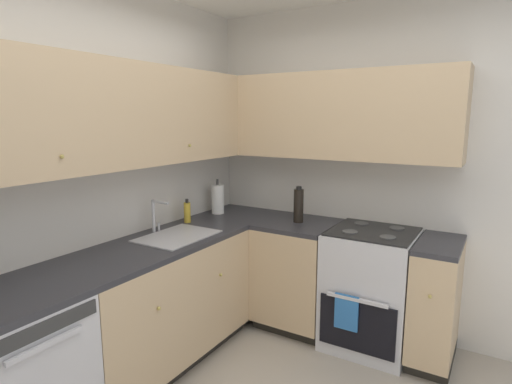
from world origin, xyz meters
TOP-DOWN VIEW (x-y plane):
  - wall_back at (0.00, 1.53)m, footprint 3.53×0.05m
  - wall_right at (1.74, 0.00)m, footprint 0.05×3.12m
  - dishwasher at (-0.61, 1.21)m, footprint 0.60×0.63m
  - lower_cabinets_back at (0.41, 1.21)m, footprint 1.42×0.62m
  - countertop_back at (0.41, 1.21)m, footprint 2.62×0.60m
  - lower_cabinets_right at (1.42, 0.27)m, footprint 0.62×1.51m
  - countertop_right at (1.42, 0.27)m, footprint 0.60×1.51m
  - oven_range at (1.44, 0.01)m, footprint 0.68×0.62m
  - upper_cabinets_back at (0.25, 1.35)m, footprint 2.30×0.34m
  - upper_cabinets_right at (1.56, 0.48)m, footprint 0.32×2.06m
  - sink at (0.59, 1.18)m, footprint 0.55×0.40m
  - faucet at (0.59, 1.39)m, footprint 0.07×0.16m
  - soap_bottle at (0.94, 1.39)m, footprint 0.05×0.05m
  - paper_towel_roll at (1.33, 1.37)m, footprint 0.11×0.11m
  - oil_bottle at (1.42, 0.62)m, footprint 0.08×0.08m

SIDE VIEW (x-z plane):
  - dishwasher at x=-0.61m, z-range 0.00..0.86m
  - lower_cabinets_right at x=1.42m, z-range 0.00..0.87m
  - lower_cabinets_back at x=0.41m, z-range 0.00..0.87m
  - oven_range at x=1.44m, z-range -0.07..0.98m
  - sink at x=0.59m, z-range 0.81..0.91m
  - countertop_back at x=0.41m, z-range 0.86..0.90m
  - countertop_right at x=1.42m, z-range 0.86..0.90m
  - soap_bottle at x=0.94m, z-range 0.89..1.08m
  - paper_towel_roll at x=1.33m, z-range 0.87..1.19m
  - oil_bottle at x=1.42m, z-range 0.89..1.19m
  - faucet at x=0.59m, z-range 0.92..1.17m
  - wall_back at x=0.00m, z-range 0.00..2.63m
  - wall_right at x=1.74m, z-range 0.00..2.63m
  - upper_cabinets_back at x=0.25m, z-range 1.42..2.08m
  - upper_cabinets_right at x=1.56m, z-range 1.42..2.08m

